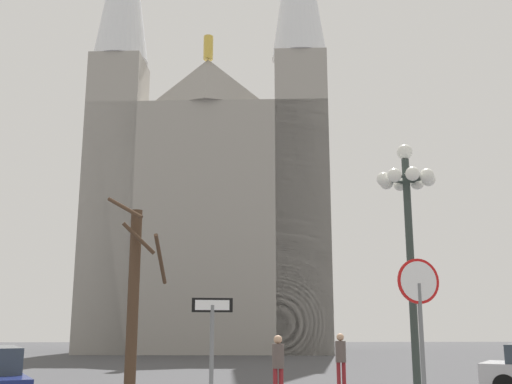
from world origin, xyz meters
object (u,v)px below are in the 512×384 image
stop_sign (420,310)px  pedestrian_standing (341,356)px  cathedral (211,196)px  bare_tree (134,304)px  street_lamp (409,229)px  pedestrian_walking (278,361)px  one_way_arrow_sign (212,353)px

stop_sign → pedestrian_standing: stop_sign is taller
cathedral → bare_tree: size_ratio=7.45×
stop_sign → pedestrian_standing: 8.14m
stop_sign → street_lamp: size_ratio=0.54×
bare_tree → cathedral: bearing=89.5°
pedestrian_standing → pedestrian_walking: bearing=-130.4°
bare_tree → one_way_arrow_sign: bearing=-63.0°
cathedral → pedestrian_walking: size_ratio=21.35×
cathedral → stop_sign: bearing=-80.8°
cathedral → pedestrian_standing: (5.23, -25.13, -10.22)m
street_lamp → one_way_arrow_sign: bearing=-148.7°
street_lamp → pedestrian_standing: bearing=94.4°
street_lamp → pedestrian_standing: (-0.49, 6.35, -2.93)m
pedestrian_walking → one_way_arrow_sign: bearing=-103.2°
stop_sign → pedestrian_standing: (-0.12, 8.05, -1.20)m
one_way_arrow_sign → pedestrian_walking: 6.56m
street_lamp → pedestrian_walking: size_ratio=3.45×
bare_tree → pedestrian_walking: 4.51m
street_lamp → bare_tree: bearing=167.4°
stop_sign → one_way_arrow_sign: (-3.69, -0.77, -0.70)m
cathedral → street_lamp: (5.71, -31.48, -7.29)m
one_way_arrow_sign → pedestrian_standing: 9.52m
cathedral → street_lamp: 32.82m
one_way_arrow_sign → street_lamp: size_ratio=0.41×
street_lamp → pedestrian_walking: street_lamp is taller
stop_sign → cathedral: bearing=99.2°
bare_tree → pedestrian_standing: bearing=42.3°
pedestrian_walking → bare_tree: bearing=-143.2°
stop_sign → street_lamp: 2.46m
bare_tree → street_lamp: bearing=-12.6°
cathedral → one_way_arrow_sign: (1.66, -33.95, -9.72)m
stop_sign → pedestrian_walking: stop_sign is taller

